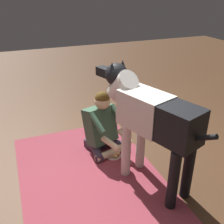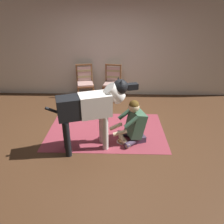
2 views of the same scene
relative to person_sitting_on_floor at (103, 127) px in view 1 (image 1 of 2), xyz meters
name	(u,v)px [view 1 (image 1 of 2)]	position (x,y,z in m)	size (l,w,h in m)	color
ground_plane	(114,174)	(-0.57, 0.06, -0.36)	(14.81, 14.81, 0.00)	#4C301D
area_rug	(91,179)	(-0.55, 0.34, -0.35)	(2.48, 1.62, 0.01)	#8F3441
person_sitting_on_floor	(103,127)	(0.00, 0.00, 0.00)	(0.74, 0.60, 0.87)	#413247
large_dog	(149,115)	(-0.77, -0.26, 0.49)	(1.57, 0.68, 1.32)	silver
hot_dog_on_plate	(113,154)	(-0.21, -0.07, -0.33)	(0.21, 0.21, 0.06)	silver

